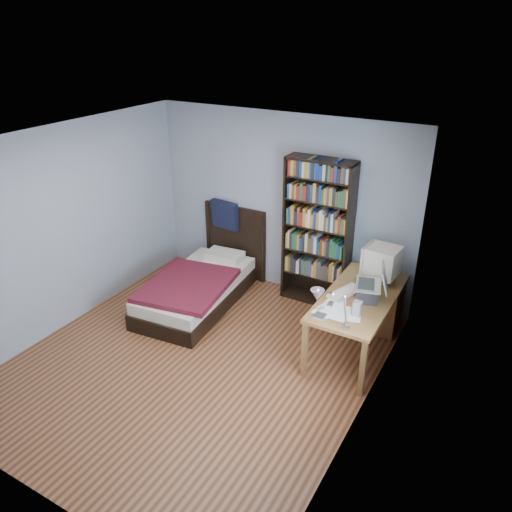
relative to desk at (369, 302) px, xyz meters
name	(u,v)px	position (x,y,z in m)	size (l,w,h in m)	color
room	(192,264)	(-1.48, -1.56, 0.84)	(4.20, 4.24, 2.50)	#4F2B17
desk	(369,302)	(0.00, 0.00, 0.00)	(0.75, 1.58, 0.73)	brown
crt_monitor	(381,261)	(0.07, 0.04, 0.56)	(0.41, 0.38, 0.44)	beige
laptop	(369,290)	(0.11, -0.46, 0.43)	(0.44, 0.42, 0.44)	#2D2D30
desk_lamp	(322,298)	(-0.03, -1.53, 0.83)	(0.25, 0.54, 0.64)	#99999E
keyboard	(345,293)	(-0.16, -0.48, 0.33)	(0.18, 0.45, 0.03)	#BBB09C
speaker	(357,309)	(0.11, -0.84, 0.40)	(0.08, 0.08, 0.17)	gray
soda_can	(359,281)	(-0.09, -0.22, 0.38)	(0.07, 0.07, 0.13)	#093507
mouse	(365,285)	(-0.02, -0.20, 0.33)	(0.07, 0.12, 0.04)	silver
phone_silver	(330,304)	(-0.21, -0.78, 0.33)	(0.05, 0.11, 0.02)	silver
phone_grey	(320,308)	(-0.27, -0.92, 0.32)	(0.04, 0.08, 0.02)	gray
external_drive	(320,316)	(-0.22, -1.07, 0.33)	(0.12, 0.12, 0.02)	gray
bookshelf	(317,233)	(-0.89, 0.38, 0.59)	(0.90, 0.30, 2.01)	black
bed	(201,284)	(-2.24, -0.42, -0.16)	(1.20, 2.08, 1.16)	black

